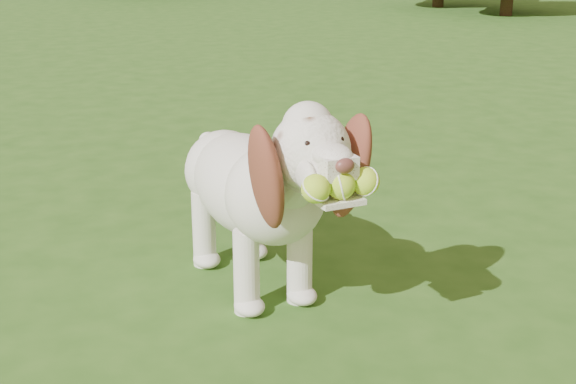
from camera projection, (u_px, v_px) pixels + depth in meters
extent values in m
plane|color=#274D16|center=(348.00, 337.00, 2.73)|extent=(80.00, 80.00, 0.00)
ellipsoid|color=silver|center=(247.00, 185.00, 3.03)|extent=(0.47, 0.74, 0.37)
ellipsoid|color=silver|center=(275.00, 195.00, 2.79)|extent=(0.41, 0.41, 0.36)
ellipsoid|color=silver|center=(225.00, 170.00, 3.24)|extent=(0.38, 0.38, 0.32)
cylinder|color=silver|center=(292.00, 180.00, 2.64)|extent=(0.23, 0.31, 0.28)
sphere|color=silver|center=(311.00, 150.00, 2.48)|extent=(0.29, 0.29, 0.25)
sphere|color=silver|center=(308.00, 127.00, 2.47)|extent=(0.19, 0.19, 0.16)
cube|color=silver|center=(332.00, 164.00, 2.36)|extent=(0.13, 0.16, 0.07)
ellipsoid|color=#592D28|center=(345.00, 166.00, 2.29)|extent=(0.07, 0.05, 0.05)
cube|color=silver|center=(334.00, 197.00, 2.38)|extent=(0.16, 0.18, 0.02)
ellipsoid|color=brown|center=(266.00, 178.00, 2.45)|extent=(0.17, 0.26, 0.39)
ellipsoid|color=brown|center=(350.00, 166.00, 2.57)|extent=(0.17, 0.24, 0.39)
cylinder|color=silver|center=(212.00, 151.00, 3.35)|extent=(0.09, 0.18, 0.14)
cylinder|color=silver|center=(247.00, 272.00, 2.86)|extent=(0.11, 0.11, 0.31)
cylinder|color=silver|center=(300.00, 262.00, 2.94)|extent=(0.11, 0.11, 0.31)
cylinder|color=silver|center=(204.00, 229.00, 3.25)|extent=(0.11, 0.11, 0.31)
cylinder|color=silver|center=(252.00, 221.00, 3.33)|extent=(0.11, 0.11, 0.31)
sphere|color=#ADE631|center=(316.00, 189.00, 2.29)|extent=(0.10, 0.10, 0.09)
sphere|color=#ADE631|center=(341.00, 185.00, 2.33)|extent=(0.10, 0.10, 0.09)
sphere|color=#ADE631|center=(365.00, 181.00, 2.36)|extent=(0.10, 0.10, 0.09)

